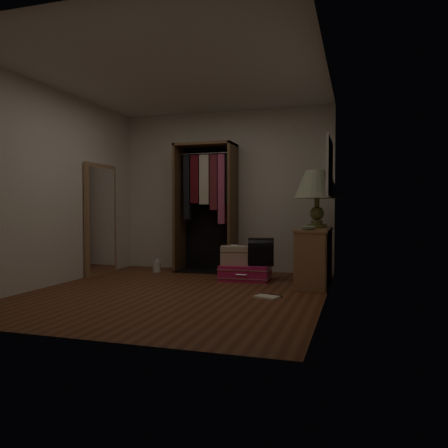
# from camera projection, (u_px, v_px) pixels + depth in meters

# --- Properties ---
(ground) EXTENTS (4.00, 4.00, 0.00)m
(ground) POSITION_uv_depth(u_px,v_px,m) (178.00, 292.00, 5.30)
(ground) COLOR #5B2E1A
(ground) RESTS_ON ground
(room_walls) EXTENTS (3.52, 4.02, 2.60)m
(room_walls) POSITION_uv_depth(u_px,v_px,m) (184.00, 168.00, 5.27)
(room_walls) COLOR silver
(room_walls) RESTS_ON ground
(console_bookshelf) EXTENTS (0.42, 1.12, 0.75)m
(console_bookshelf) POSITION_uv_depth(u_px,v_px,m) (314.00, 255.00, 5.83)
(console_bookshelf) COLOR #976B49
(console_bookshelf) RESTS_ON ground
(open_wardrobe) EXTENTS (0.95, 0.50, 2.05)m
(open_wardrobe) POSITION_uv_depth(u_px,v_px,m) (208.00, 197.00, 7.02)
(open_wardrobe) COLOR brown
(open_wardrobe) RESTS_ON ground
(floor_mirror) EXTENTS (0.06, 0.80, 1.70)m
(floor_mirror) POSITION_uv_depth(u_px,v_px,m) (101.00, 219.00, 6.73)
(floor_mirror) COLOR #9D744C
(floor_mirror) RESTS_ON ground
(pink_suitcase) EXTENTS (0.73, 0.54, 0.22)m
(pink_suitcase) POSITION_uv_depth(u_px,v_px,m) (245.00, 272.00, 6.21)
(pink_suitcase) COLOR #CC185B
(pink_suitcase) RESTS_ON ground
(train_case) EXTENTS (0.44, 0.35, 0.28)m
(train_case) POSITION_uv_depth(u_px,v_px,m) (234.00, 255.00, 6.22)
(train_case) COLOR #BEAC91
(train_case) RESTS_ON pink_suitcase
(black_bag) EXTENTS (0.39, 0.29, 0.39)m
(black_bag) POSITION_uv_depth(u_px,v_px,m) (261.00, 251.00, 6.16)
(black_bag) COLOR black
(black_bag) RESTS_ON pink_suitcase
(table_lamp) EXTENTS (0.66, 0.66, 0.80)m
(table_lamp) POSITION_uv_depth(u_px,v_px,m) (317.00, 186.00, 6.09)
(table_lamp) COLOR #505529
(table_lamp) RESTS_ON console_bookshelf
(brass_tray) EXTENTS (0.31, 0.31, 0.02)m
(brass_tray) POSITION_uv_depth(u_px,v_px,m) (314.00, 228.00, 5.66)
(brass_tray) COLOR #A4873F
(brass_tray) RESTS_ON console_bookshelf
(ceramic_bowl) EXTENTS (0.23, 0.23, 0.05)m
(ceramic_bowl) POSITION_uv_depth(u_px,v_px,m) (308.00, 228.00, 5.43)
(ceramic_bowl) COLOR #AACDB2
(ceramic_bowl) RESTS_ON console_bookshelf
(white_jug) EXTENTS (0.15, 0.15, 0.22)m
(white_jug) POSITION_uv_depth(u_px,v_px,m) (157.00, 266.00, 6.98)
(white_jug) COLOR silver
(white_jug) RESTS_ON ground
(floor_book) EXTENTS (0.32, 0.28, 0.02)m
(floor_book) POSITION_uv_depth(u_px,v_px,m) (268.00, 296.00, 4.98)
(floor_book) COLOR #F5ECCE
(floor_book) RESTS_ON ground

